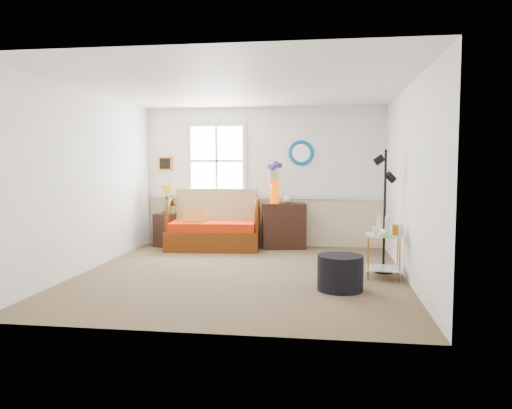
# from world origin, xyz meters

# --- Properties ---
(floor) EXTENTS (4.50, 5.00, 0.01)m
(floor) POSITION_xyz_m (0.00, 0.00, 0.00)
(floor) COLOR olive
(floor) RESTS_ON ground
(ceiling) EXTENTS (4.50, 5.00, 0.01)m
(ceiling) POSITION_xyz_m (0.00, 0.00, 2.60)
(ceiling) COLOR white
(ceiling) RESTS_ON walls
(walls) EXTENTS (4.51, 5.01, 2.60)m
(walls) POSITION_xyz_m (0.00, 0.00, 1.30)
(walls) COLOR white
(walls) RESTS_ON floor
(wainscot) EXTENTS (4.46, 0.02, 0.90)m
(wainscot) POSITION_xyz_m (0.00, 2.48, 0.45)
(wainscot) COLOR #C8B48B
(wainscot) RESTS_ON walls
(chair_rail) EXTENTS (4.46, 0.04, 0.06)m
(chair_rail) POSITION_xyz_m (0.00, 2.47, 0.92)
(chair_rail) COLOR silver
(chair_rail) RESTS_ON walls
(window) EXTENTS (1.14, 0.06, 1.44)m
(window) POSITION_xyz_m (-0.90, 2.47, 1.60)
(window) COLOR white
(window) RESTS_ON walls
(picture) EXTENTS (0.28, 0.03, 0.28)m
(picture) POSITION_xyz_m (-1.92, 2.48, 1.55)
(picture) COLOR #B16F18
(picture) RESTS_ON walls
(mirror) EXTENTS (0.47, 0.07, 0.47)m
(mirror) POSITION_xyz_m (0.70, 2.48, 1.75)
(mirror) COLOR #0E79C0
(mirror) RESTS_ON walls
(loveseat) EXTENTS (1.72, 1.07, 1.08)m
(loveseat) POSITION_xyz_m (-0.85, 1.94, 0.54)
(loveseat) COLOR #74320B
(loveseat) RESTS_ON floor
(throw_pillow) EXTENTS (0.39, 0.10, 0.39)m
(throw_pillow) POSITION_xyz_m (-1.17, 1.81, 0.55)
(throw_pillow) COLOR orange
(throw_pillow) RESTS_ON loveseat
(lamp_stand) EXTENTS (0.43, 0.43, 0.62)m
(lamp_stand) POSITION_xyz_m (-1.80, 2.09, 0.31)
(lamp_stand) COLOR #331A11
(lamp_stand) RESTS_ON floor
(table_lamp) EXTENTS (0.34, 0.34, 0.55)m
(table_lamp) POSITION_xyz_m (-1.78, 2.12, 0.89)
(table_lamp) COLOR #B57E22
(table_lamp) RESTS_ON lamp_stand
(potted_plant) EXTENTS (0.45, 0.47, 0.28)m
(potted_plant) POSITION_xyz_m (-1.67, 2.04, 0.76)
(potted_plant) COLOR #5B8644
(potted_plant) RESTS_ON lamp_stand
(cabinet) EXTENTS (0.85, 0.63, 0.83)m
(cabinet) POSITION_xyz_m (0.40, 2.23, 0.41)
(cabinet) COLOR #331A11
(cabinet) RESTS_ON floor
(flower_vase) EXTENTS (0.27, 0.27, 0.74)m
(flower_vase) POSITION_xyz_m (0.24, 2.16, 1.20)
(flower_vase) COLOR #DE4902
(flower_vase) RESTS_ON cabinet
(side_table) EXTENTS (0.51, 0.51, 0.60)m
(side_table) POSITION_xyz_m (1.95, 0.00, 0.30)
(side_table) COLOR #B2792C
(side_table) RESTS_ON floor
(tabletop_items) EXTENTS (0.49, 0.49, 0.25)m
(tabletop_items) POSITION_xyz_m (2.00, -0.02, 0.73)
(tabletop_items) COLOR silver
(tabletop_items) RESTS_ON side_table
(floor_lamp) EXTENTS (0.25, 0.25, 1.75)m
(floor_lamp) POSITION_xyz_m (1.99, 0.35, 0.87)
(floor_lamp) COLOR black
(floor_lamp) RESTS_ON floor
(ottoman) EXTENTS (0.70, 0.70, 0.43)m
(ottoman) POSITION_xyz_m (1.35, -0.73, 0.22)
(ottoman) COLOR black
(ottoman) RESTS_ON floor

